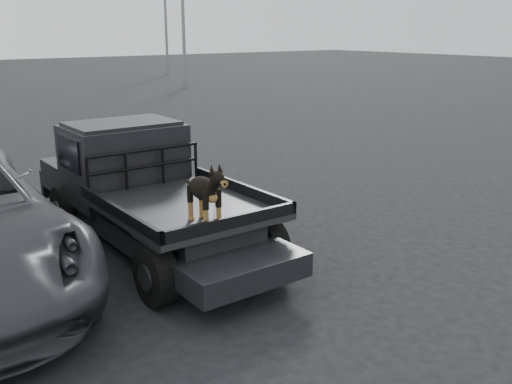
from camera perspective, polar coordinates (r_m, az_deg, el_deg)
ground at (r=7.86m, az=-2.33°, el=-8.03°), size 120.00×120.00×0.00m
flatbed_ute at (r=8.69m, az=-10.22°, el=-2.63°), size 2.00×5.40×0.92m
ute_cab at (r=9.30m, az=-13.13°, el=4.18°), size 1.72×1.30×0.88m
headache_rack at (r=8.66m, az=-11.06°, el=2.33°), size 1.80×0.08×0.55m
dog at (r=6.90m, az=-5.21°, el=-0.15°), size 0.32×0.60×0.74m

